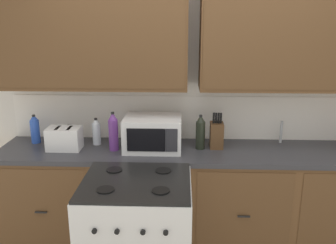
{
  "coord_description": "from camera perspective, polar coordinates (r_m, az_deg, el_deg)",
  "views": [
    {
      "loc": [
        -0.09,
        -2.64,
        2.03
      ],
      "look_at": [
        -0.21,
        0.27,
        1.19
      ],
      "focal_mm": 39.24,
      "sensor_mm": 36.0,
      "label": 1
    }
  ],
  "objects": [
    {
      "name": "sink_faucet",
      "position": [
        3.41,
        17.16,
        -1.49
      ],
      "size": [
        0.02,
        0.02,
        0.2
      ],
      "primitive_type": "cylinder",
      "color": "#B2B5BA",
      "rests_on": "counter_run"
    },
    {
      "name": "counter_run",
      "position": [
        3.32,
        3.69,
        -11.72
      ],
      "size": [
        3.31,
        0.64,
        0.94
      ],
      "color": "black",
      "rests_on": "ground_plane"
    },
    {
      "name": "toaster",
      "position": [
        3.23,
        -15.8,
        -2.48
      ],
      "size": [
        0.28,
        0.18,
        0.19
      ],
      "color": "white",
      "rests_on": "counter_run"
    },
    {
      "name": "wall_unit",
      "position": [
        3.15,
        4.02,
        9.83
      ],
      "size": [
        4.48,
        0.4,
        2.55
      ],
      "color": "white",
      "rests_on": "ground_plane"
    },
    {
      "name": "bottle_blue",
      "position": [
        3.47,
        -19.97,
        -1.04
      ],
      "size": [
        0.08,
        0.08,
        0.26
      ],
      "color": "blue",
      "rests_on": "counter_run"
    },
    {
      "name": "bottle_dark",
      "position": [
        3.12,
        5.05,
        -1.61
      ],
      "size": [
        0.08,
        0.08,
        0.3
      ],
      "color": "black",
      "rests_on": "counter_run"
    },
    {
      "name": "bottle_violet",
      "position": [
        3.1,
        -8.49,
        -1.5
      ],
      "size": [
        0.08,
        0.08,
        0.33
      ],
      "color": "#663384",
      "rests_on": "counter_run"
    },
    {
      "name": "microwave",
      "position": [
        3.1,
        -2.37,
        -1.74
      ],
      "size": [
        0.48,
        0.37,
        0.28
      ],
      "color": "white",
      "rests_on": "counter_run"
    },
    {
      "name": "stove_range",
      "position": [
        2.8,
        -4.74,
        -17.76
      ],
      "size": [
        0.76,
        0.68,
        0.95
      ],
      "color": "white",
      "rests_on": "ground_plane"
    },
    {
      "name": "knife_block",
      "position": [
        3.17,
        7.55,
        -1.97
      ],
      "size": [
        0.11,
        0.14,
        0.31
      ],
      "color": "#52361E",
      "rests_on": "counter_run"
    },
    {
      "name": "bottle_clear",
      "position": [
        3.28,
        -11.06,
        -1.47
      ],
      "size": [
        0.07,
        0.07,
        0.24
      ],
      "color": "silver",
      "rests_on": "counter_run"
    }
  ]
}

